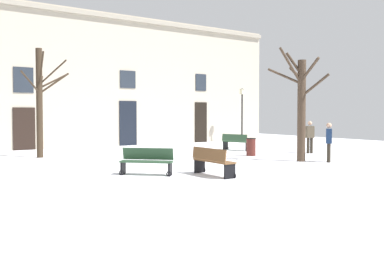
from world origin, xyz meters
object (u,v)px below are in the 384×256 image
Objects in this scene: streetlamp at (242,109)px; bench_by_litter_bin at (213,161)px; tree_center at (40,100)px; bench_near_lamp at (236,142)px; bench_near_center_tree at (147,161)px; litter_bin at (251,147)px; tree_near_facade at (301,104)px; person_by_shop_door at (310,136)px; person_crossing_plaza at (329,141)px.

bench_by_litter_bin is at bearing -132.84° from streetlamp.
streetlamp is at bearing -46.01° from bench_by_litter_bin.
streetlamp is 15.20m from bench_by_litter_bin.
tree_center is 2.97× the size of bench_near_lamp.
bench_by_litter_bin is 1.10× the size of bench_near_center_tree.
bench_by_litter_bin is at bearing -141.42° from litter_bin.
bench_near_lamp is at bearing 76.13° from bench_near_center_tree.
tree_near_facade is 3.90m from person_by_shop_door.
tree_center is 2.88× the size of bench_by_litter_bin.
tree_center reaches higher than bench_near_center_tree.
tree_near_facade is 11.04m from streetlamp.
person_by_shop_door is (8.22, 3.31, 0.42)m from bench_by_litter_bin.
tree_near_facade is at bearing 41.64° from bench_near_center_tree.
tree_center is at bearing 140.61° from tree_near_facade.
streetlamp reaches higher than litter_bin.
streetlamp is 15.56m from bench_near_center_tree.
person_crossing_plaza reaches higher than bench_near_lamp.
bench_by_litter_bin is 8.87m from person_by_shop_door.
streetlamp is 8.15m from person_by_shop_door.
tree_center is 10.04m from bench_near_lamp.
person_by_shop_door reaches higher than litter_bin.
litter_bin is at bearing -54.58° from bench_by_litter_bin.
bench_near_lamp is at bearing -36.56° from person_by_shop_door.
streetlamp is at bearing -61.57° from bench_near_lamp.
litter_bin is at bearing -126.63° from streetlamp.
bench_near_center_tree is 0.96× the size of person_by_shop_door.
person_by_shop_door is 1.01× the size of person_crossing_plaza.
tree_center is at bearing -80.64° from person_crossing_plaza.
bench_near_center_tree reaches higher than litter_bin.
person_by_shop_door reaches higher than person_crossing_plaza.
tree_near_facade is 2.82× the size of bench_near_lamp.
litter_bin is (-5.26, -7.08, -1.88)m from streetlamp.
bench_near_lamp is 6.18m from person_crossing_plaza.
tree_near_facade is 2.89× the size of person_by_shop_door.
tree_near_facade reaches higher than litter_bin.
litter_bin is 0.49× the size of bench_by_litter_bin.
streetlamp is 2.34× the size of person_by_shop_door.
litter_bin is 3.75m from person_crossing_plaza.
person_crossing_plaza reaches higher than litter_bin.
person_by_shop_door is at bearing -11.85° from litter_bin.
person_crossing_plaza is (9.49, -8.00, -1.70)m from tree_center.
person_crossing_plaza reaches higher than bench_by_litter_bin.
litter_bin is 0.50× the size of bench_near_lamp.
bench_near_lamp is 0.97× the size of bench_by_litter_bin.
tree_near_facade is 5.75m from bench_near_lamp.
streetlamp is 6.36m from bench_near_lamp.
streetlamp is 2.44× the size of bench_near_center_tree.
litter_bin is 3.33m from person_by_shop_door.
bench_by_litter_bin is 6.05m from person_crossing_plaza.
tree_near_facade is at bearing -39.39° from tree_center.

